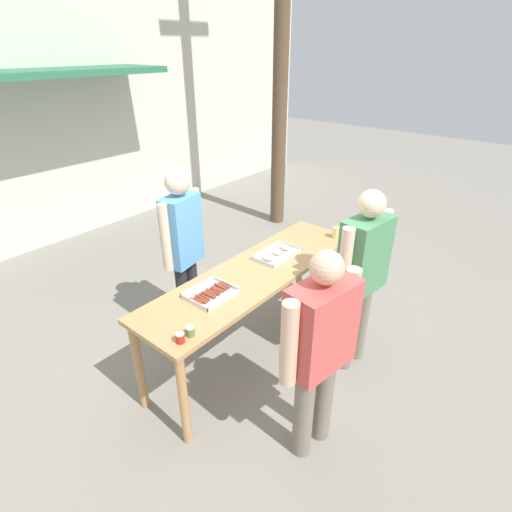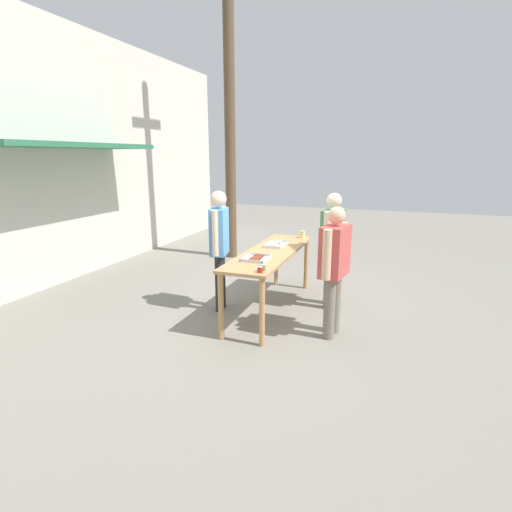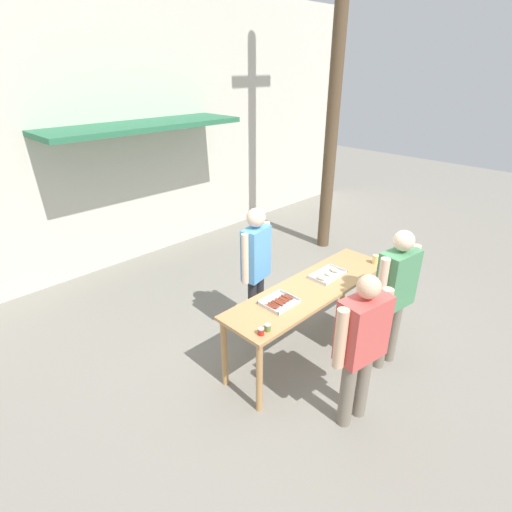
{
  "view_description": "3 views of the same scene",
  "coord_description": "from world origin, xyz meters",
  "px_view_note": "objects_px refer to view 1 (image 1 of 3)",
  "views": [
    {
      "loc": [
        -2.4,
        -1.98,
        2.71
      ],
      "look_at": [
        0.0,
        0.0,
        1.05
      ],
      "focal_mm": 28.0,
      "sensor_mm": 36.0,
      "label": 1
    },
    {
      "loc": [
        -5.33,
        -1.71,
        2.25
      ],
      "look_at": [
        -0.55,
        0.03,
        0.95
      ],
      "focal_mm": 28.0,
      "sensor_mm": 36.0,
      "label": 2
    },
    {
      "loc": [
        -3.34,
        -2.43,
        3.28
      ],
      "look_at": [
        -0.23,
        0.7,
        1.14
      ],
      "focal_mm": 28.0,
      "sensor_mm": 36.0,
      "label": 3
    }
  ],
  "objects_px": {
    "condiment_jar_ketchup": "(190,331)",
    "condiment_jar_mustard": "(180,338)",
    "person_customer_with_cup": "(362,269)",
    "person_server_behind_table": "(183,241)",
    "food_tray_sausages": "(211,294)",
    "person_customer_holding_hotdog": "(319,343)",
    "beer_cup": "(337,233)",
    "food_tray_buns": "(277,254)"
  },
  "relations": [
    {
      "from": "food_tray_sausages",
      "to": "person_server_behind_table",
      "type": "height_order",
      "value": "person_server_behind_table"
    },
    {
      "from": "person_server_behind_table",
      "to": "person_customer_with_cup",
      "type": "xyz_separation_m",
      "value": [
        0.68,
        -1.51,
        -0.05
      ]
    },
    {
      "from": "condiment_jar_mustard",
      "to": "person_customer_holding_hotdog",
      "type": "bearing_deg",
      "value": -56.06
    },
    {
      "from": "condiment_jar_ketchup",
      "to": "person_customer_holding_hotdog",
      "type": "xyz_separation_m",
      "value": [
        0.43,
        -0.78,
        0.03
      ]
    },
    {
      "from": "food_tray_buns",
      "to": "beer_cup",
      "type": "distance_m",
      "value": 0.76
    },
    {
      "from": "beer_cup",
      "to": "person_customer_with_cup",
      "type": "relative_size",
      "value": 0.07
    },
    {
      "from": "condiment_jar_mustard",
      "to": "person_server_behind_table",
      "type": "distance_m",
      "value": 1.26
    },
    {
      "from": "food_tray_sausages",
      "to": "food_tray_buns",
      "type": "xyz_separation_m",
      "value": [
        0.89,
        0.0,
        0.01
      ]
    },
    {
      "from": "condiment_jar_mustard",
      "to": "person_customer_with_cup",
      "type": "distance_m",
      "value": 1.64
    },
    {
      "from": "food_tray_sausages",
      "to": "condiment_jar_ketchup",
      "type": "relative_size",
      "value": 5.15
    },
    {
      "from": "person_customer_holding_hotdog",
      "to": "person_customer_with_cup",
      "type": "bearing_deg",
      "value": -159.6
    },
    {
      "from": "beer_cup",
      "to": "person_customer_holding_hotdog",
      "type": "height_order",
      "value": "person_customer_holding_hotdog"
    },
    {
      "from": "food_tray_sausages",
      "to": "person_customer_holding_hotdog",
      "type": "bearing_deg",
      "value": -90.61
    },
    {
      "from": "food_tray_buns",
      "to": "condiment_jar_mustard",
      "type": "xyz_separation_m",
      "value": [
        -1.43,
        -0.25,
        0.02
      ]
    },
    {
      "from": "beer_cup",
      "to": "food_tray_sausages",
      "type": "bearing_deg",
      "value": 171.56
    },
    {
      "from": "food_tray_buns",
      "to": "person_server_behind_table",
      "type": "distance_m",
      "value": 0.9
    },
    {
      "from": "person_server_behind_table",
      "to": "person_customer_with_cup",
      "type": "distance_m",
      "value": 1.66
    },
    {
      "from": "condiment_jar_ketchup",
      "to": "person_customer_with_cup",
      "type": "bearing_deg",
      "value": -22.07
    },
    {
      "from": "condiment_jar_ketchup",
      "to": "beer_cup",
      "type": "distance_m",
      "value": 2.06
    },
    {
      "from": "person_server_behind_table",
      "to": "food_tray_sausages",
      "type": "bearing_deg",
      "value": -126.1
    },
    {
      "from": "person_server_behind_table",
      "to": "condiment_jar_ketchup",
      "type": "bearing_deg",
      "value": -140.48
    },
    {
      "from": "food_tray_buns",
      "to": "condiment_jar_ketchup",
      "type": "height_order",
      "value": "condiment_jar_ketchup"
    },
    {
      "from": "condiment_jar_ketchup",
      "to": "person_customer_holding_hotdog",
      "type": "distance_m",
      "value": 0.89
    },
    {
      "from": "condiment_jar_ketchup",
      "to": "condiment_jar_mustard",
      "type": "bearing_deg",
      "value": 179.12
    },
    {
      "from": "food_tray_buns",
      "to": "person_server_behind_table",
      "type": "relative_size",
      "value": 0.26
    },
    {
      "from": "condiment_jar_mustard",
      "to": "person_customer_with_cup",
      "type": "bearing_deg",
      "value": -20.92
    },
    {
      "from": "condiment_jar_ketchup",
      "to": "person_server_behind_table",
      "type": "xyz_separation_m",
      "value": [
        0.76,
        0.93,
        0.13
      ]
    },
    {
      "from": "food_tray_buns",
      "to": "food_tray_sausages",
      "type": "bearing_deg",
      "value": -179.98
    },
    {
      "from": "condiment_jar_mustard",
      "to": "food_tray_buns",
      "type": "bearing_deg",
      "value": 9.89
    },
    {
      "from": "person_customer_holding_hotdog",
      "to": "condiment_jar_mustard",
      "type": "bearing_deg",
      "value": -46.67
    },
    {
      "from": "person_customer_holding_hotdog",
      "to": "person_customer_with_cup",
      "type": "distance_m",
      "value": 1.03
    },
    {
      "from": "condiment_jar_mustard",
      "to": "person_server_behind_table",
      "type": "xyz_separation_m",
      "value": [
        0.85,
        0.93,
        0.13
      ]
    },
    {
      "from": "person_customer_with_cup",
      "to": "person_customer_holding_hotdog",
      "type": "bearing_deg",
      "value": 18.71
    },
    {
      "from": "condiment_jar_mustard",
      "to": "person_customer_with_cup",
      "type": "relative_size",
      "value": 0.04
    },
    {
      "from": "beer_cup",
      "to": "person_customer_holding_hotdog",
      "type": "relative_size",
      "value": 0.07
    },
    {
      "from": "food_tray_sausages",
      "to": "condiment_jar_mustard",
      "type": "bearing_deg",
      "value": -155.09
    },
    {
      "from": "food_tray_buns",
      "to": "beer_cup",
      "type": "height_order",
      "value": "beer_cup"
    },
    {
      "from": "person_customer_with_cup",
      "to": "food_tray_sausages",
      "type": "bearing_deg",
      "value": -32.28
    },
    {
      "from": "food_tray_buns",
      "to": "person_customer_with_cup",
      "type": "height_order",
      "value": "person_customer_with_cup"
    },
    {
      "from": "condiment_jar_ketchup",
      "to": "beer_cup",
      "type": "height_order",
      "value": "beer_cup"
    },
    {
      "from": "condiment_jar_ketchup",
      "to": "person_server_behind_table",
      "type": "relative_size",
      "value": 0.04
    },
    {
      "from": "condiment_jar_mustard",
      "to": "person_server_behind_table",
      "type": "bearing_deg",
      "value": 47.37
    }
  ]
}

